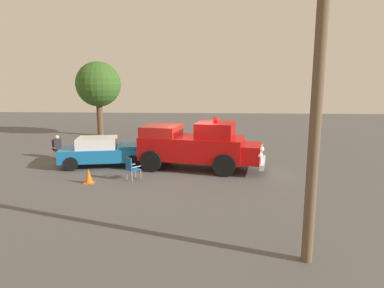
% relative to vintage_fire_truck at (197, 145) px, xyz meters
% --- Properties ---
extents(ground_plane, '(60.00, 60.00, 0.00)m').
position_rel_vintage_fire_truck_xyz_m(ground_plane, '(0.30, -0.27, -1.20)').
color(ground_plane, '#514F4C').
extents(vintage_fire_truck, '(3.29, 6.25, 2.59)m').
position_rel_vintage_fire_truck_xyz_m(vintage_fire_truck, '(0.00, 0.00, 0.00)').
color(vintage_fire_truck, black).
rests_on(vintage_fire_truck, ground).
extents(classic_hot_rod, '(2.66, 4.63, 1.46)m').
position_rel_vintage_fire_truck_xyz_m(classic_hot_rod, '(-0.42, -4.71, -0.45)').
color(classic_hot_rod, black).
rests_on(classic_hot_rod, ground).
extents(lawn_chair_near_truck, '(0.69, 0.69, 1.02)m').
position_rel_vintage_fire_truck_xyz_m(lawn_chair_near_truck, '(-2.02, -7.89, -0.61)').
color(lawn_chair_near_truck, '#B7BABF').
rests_on(lawn_chair_near_truck, ground).
extents(lawn_chair_by_car, '(0.69, 0.69, 1.02)m').
position_rel_vintage_fire_truck_xyz_m(lawn_chair_by_car, '(2.05, -2.76, -0.61)').
color(lawn_chair_by_car, '#B7BABF').
rests_on(lawn_chair_by_car, ground).
extents(spectator_seated, '(0.64, 0.63, 1.29)m').
position_rel_vintage_fire_truck_xyz_m(spectator_seated, '(-1.92, -7.81, -0.50)').
color(spectator_seated, '#383842').
rests_on(spectator_seated, ground).
extents(oak_tree_left, '(3.46, 3.46, 5.75)m').
position_rel_vintage_fire_truck_xyz_m(oak_tree_left, '(-10.10, -8.08, 2.78)').
color(oak_tree_left, brown).
rests_on(oak_tree_left, ground).
extents(utility_pole, '(0.90, 1.56, 7.68)m').
position_rel_vintage_fire_truck_xyz_m(utility_pole, '(8.55, 3.00, 2.79)').
color(utility_pole, brown).
rests_on(utility_pole, ground).
extents(traffic_cone, '(0.40, 0.40, 0.64)m').
position_rel_vintage_fire_truck_xyz_m(traffic_cone, '(2.63, -4.45, -0.89)').
color(traffic_cone, orange).
rests_on(traffic_cone, ground).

